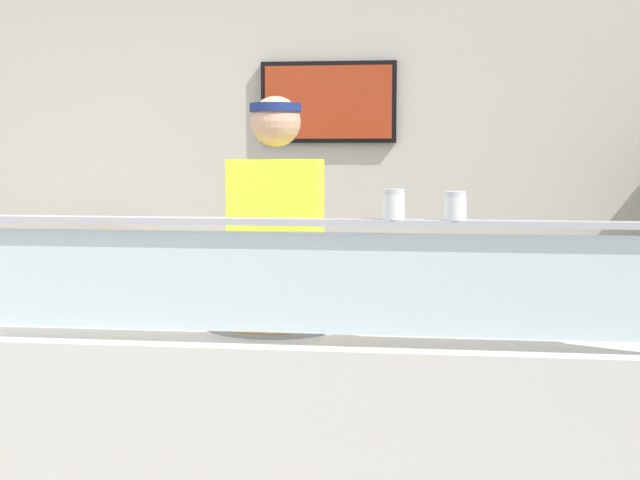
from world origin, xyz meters
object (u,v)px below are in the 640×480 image
(pizza_tray, at_px, (275,319))
(pizza_server, at_px, (278,314))
(worker_figure, at_px, (277,278))
(pizza_box_stack, at_px, (64,260))
(parmesan_shaker, at_px, (394,206))
(pepper_flake_shaker, at_px, (455,208))

(pizza_tray, xyz_separation_m, pizza_server, (0.01, -0.02, 0.02))
(pizza_server, relative_size, worker_figure, 0.16)
(worker_figure, height_order, pizza_box_stack, worker_figure)
(parmesan_shaker, bearing_deg, pizza_box_stack, 133.05)
(pizza_tray, height_order, pizza_box_stack, pizza_box_stack)
(pepper_flake_shaker, height_order, worker_figure, worker_figure)
(parmesan_shaker, height_order, worker_figure, worker_figure)
(pizza_tray, relative_size, pepper_flake_shaker, 5.83)
(pizza_tray, bearing_deg, pepper_flake_shaker, -28.32)
(pepper_flake_shaker, height_order, pizza_box_stack, pepper_flake_shaker)
(pizza_server, bearing_deg, pizza_tray, 112.45)
(pepper_flake_shaker, distance_m, pizza_box_stack, 2.98)
(parmesan_shaker, distance_m, worker_figure, 1.21)
(pizza_tray, bearing_deg, pizza_box_stack, 130.95)
(parmesan_shaker, bearing_deg, pepper_flake_shaker, -0.00)
(pizza_box_stack, bearing_deg, parmesan_shaker, -46.95)
(pizza_tray, xyz_separation_m, parmesan_shaker, (0.41, -0.32, 0.41))
(parmesan_shaker, relative_size, pepper_flake_shaker, 1.07)
(parmesan_shaker, relative_size, pizza_box_stack, 0.19)
(pizza_tray, distance_m, pizza_box_stack, 2.31)
(parmesan_shaker, relative_size, worker_figure, 0.05)
(worker_figure, bearing_deg, parmesan_shaker, -62.60)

